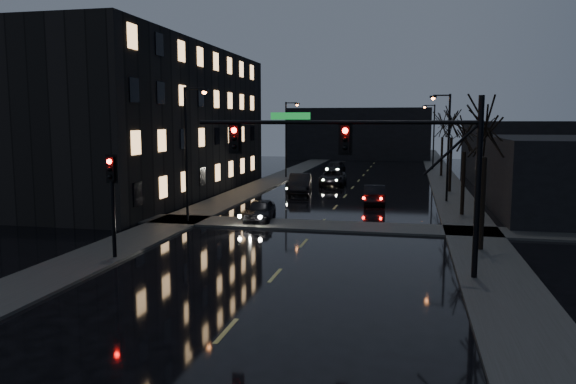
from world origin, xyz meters
The scene contains 23 objects.
ground centered at (0.00, 0.00, 0.00)m, with size 160.00×160.00×0.00m, color black.
sidewalk_left centered at (-8.50, 35.00, 0.06)m, with size 3.00×140.00×0.12m, color #2D2D2B.
sidewalk_right centered at (8.50, 35.00, 0.06)m, with size 3.00×140.00×0.12m, color #2D2D2B.
sidewalk_cross centered at (0.00, 18.50, 0.06)m, with size 40.00×3.00×0.12m, color #2D2D2B.
apartment_block centered at (-16.50, 30.00, 6.00)m, with size 12.00×30.00×12.00m, color black.
commercial_right_near centered at (15.50, 26.00, 2.50)m, with size 10.00×14.00×5.00m, color black.
commercial_right_far centered at (17.00, 48.00, 3.00)m, with size 12.00×18.00×6.00m, color black.
far_block centered at (-3.00, 78.00, 4.00)m, with size 22.00×10.00×8.00m, color black.
signal_mast centered at (3.85, 9.00, 4.87)m, with size 11.11×0.41×7.00m.
signal_pole_left centered at (-7.50, 8.99, 3.01)m, with size 0.35×0.41×4.53m.
tree_near centered at (8.40, 14.00, 6.22)m, with size 3.52×3.52×8.08m.
tree_mid_a centered at (8.40, 24.00, 5.83)m, with size 3.30×3.30×7.58m.
tree_mid_b centered at (8.40, 36.00, 6.61)m, with size 3.74×3.74×8.59m.
tree_far centered at (8.40, 50.00, 6.06)m, with size 3.43×3.43×7.88m.
streetlight_l_near centered at (-7.58, 18.00, 4.77)m, with size 1.53×0.28×8.00m.
streetlight_l_far centered at (-7.58, 45.00, 4.77)m, with size 1.53×0.28×8.00m.
streetlight_r_mid centered at (7.58, 30.00, 4.77)m, with size 1.53×0.28×8.00m.
streetlight_r_far centered at (7.58, 58.00, 4.77)m, with size 1.53×0.28×8.00m.
oncoming_car_a centered at (-3.73, 19.45, 0.67)m, with size 1.58×3.92×1.34m, color black.
oncoming_car_b centered at (-3.89, 32.88, 0.82)m, with size 1.74×4.99×1.65m, color black.
oncoming_car_c centered at (-2.04, 39.63, 0.71)m, with size 2.34×5.08×1.41m, color black.
oncoming_car_d centered at (-3.43, 51.38, 0.67)m, with size 1.86×4.59×1.33m, color black.
lead_car centered at (2.58, 28.23, 0.71)m, with size 1.50×4.31×1.42m, color black.
Camera 1 is at (5.10, -12.92, 6.07)m, focal length 35.00 mm.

